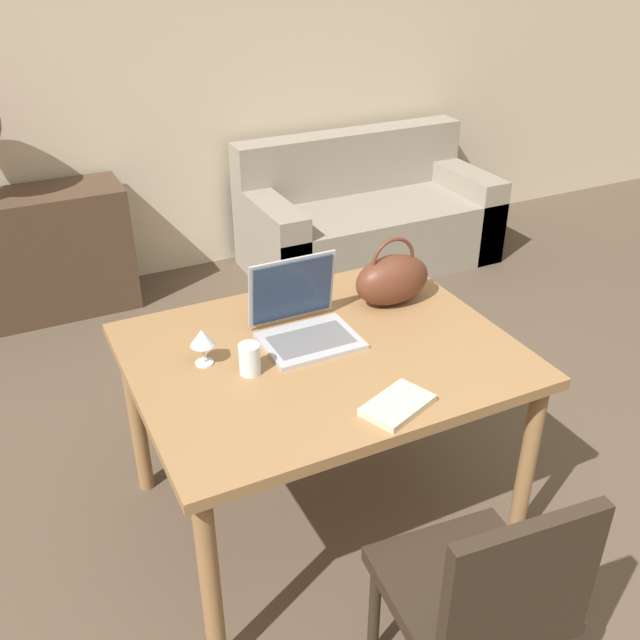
{
  "coord_description": "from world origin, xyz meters",
  "views": [
    {
      "loc": [
        -1.05,
        -1.05,
        2.05
      ],
      "look_at": [
        -0.13,
        0.8,
        0.88
      ],
      "focal_mm": 40.0,
      "sensor_mm": 36.0,
      "label": 1
    }
  ],
  "objects": [
    {
      "name": "couch",
      "position": [
        1.19,
        2.8,
        0.29
      ],
      "size": [
        1.62,
        0.8,
        0.82
      ],
      "color": "gray",
      "rests_on": "ground_plane"
    },
    {
      "name": "wine_glass",
      "position": [
        -0.52,
        0.9,
        0.85
      ],
      "size": [
        0.08,
        0.08,
        0.13
      ],
      "color": "silver",
      "rests_on": "dining_table"
    },
    {
      "name": "handbag",
      "position": [
        0.26,
        1.0,
        0.86
      ],
      "size": [
        0.3,
        0.17,
        0.27
      ],
      "color": "#592D1E",
      "rests_on": "dining_table"
    },
    {
      "name": "laptop",
      "position": [
        -0.14,
        0.93,
        0.83
      ],
      "size": [
        0.33,
        0.3,
        0.27
      ],
      "color": "#ADADB2",
      "rests_on": "dining_table"
    },
    {
      "name": "drinking_glass",
      "position": [
        -0.4,
        0.78,
        0.81
      ],
      "size": [
        0.07,
        0.07,
        0.11
      ],
      "color": "silver",
      "rests_on": "dining_table"
    },
    {
      "name": "chair",
      "position": [
        -0.1,
        -0.11,
        0.5
      ],
      "size": [
        0.48,
        0.48,
        0.88
      ],
      "rotation": [
        0.0,
        0.0,
        -0.09
      ],
      "color": "#2D2319",
      "rests_on": "ground_plane"
    },
    {
      "name": "dining_table",
      "position": [
        -0.13,
        0.8,
        0.67
      ],
      "size": [
        1.29,
        1.02,
        0.76
      ],
      "color": "olive",
      "rests_on": "ground_plane"
    },
    {
      "name": "wall_back",
      "position": [
        0.0,
        3.26,
        1.35
      ],
      "size": [
        10.0,
        0.06,
        2.7
      ],
      "color": "beige",
      "rests_on": "ground_plane"
    },
    {
      "name": "sideboard",
      "position": [
        -0.87,
        2.99,
        0.37
      ],
      "size": [
        1.05,
        0.4,
        0.73
      ],
      "color": "#4C3828",
      "rests_on": "ground_plane"
    },
    {
      "name": "book",
      "position": [
        -0.07,
        0.4,
        0.77
      ],
      "size": [
        0.25,
        0.21,
        0.02
      ],
      "rotation": [
        0.0,
        0.0,
        0.38
      ],
      "color": "beige",
      "rests_on": "dining_table"
    }
  ]
}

